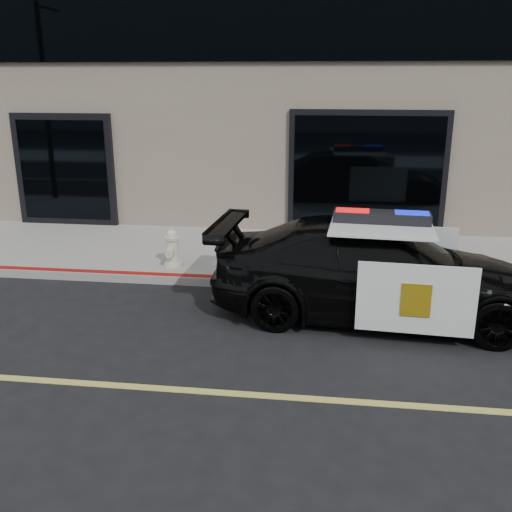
# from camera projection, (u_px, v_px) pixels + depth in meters

# --- Properties ---
(ground) EXTENTS (120.00, 120.00, 0.00)m
(ground) POSITION_uv_depth(u_px,v_px,m) (486.00, 411.00, 6.28)
(ground) COLOR black
(ground) RESTS_ON ground
(sidewalk_n) EXTENTS (60.00, 3.50, 0.15)m
(sidewalk_n) POSITION_uv_depth(u_px,v_px,m) (419.00, 261.00, 11.23)
(sidewalk_n) COLOR gray
(sidewalk_n) RESTS_ON ground
(police_car) EXTENTS (2.72, 5.31, 1.65)m
(police_car) POSITION_uv_depth(u_px,v_px,m) (378.00, 270.00, 8.61)
(police_car) COLOR black
(police_car) RESTS_ON ground
(fire_hydrant) EXTENTS (0.32, 0.45, 0.71)m
(fire_hydrant) POSITION_uv_depth(u_px,v_px,m) (172.00, 249.00, 10.59)
(fire_hydrant) COLOR beige
(fire_hydrant) RESTS_ON sidewalk_n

